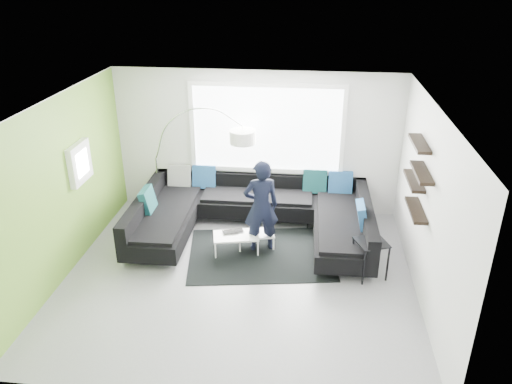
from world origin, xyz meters
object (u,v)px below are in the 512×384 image
side_table (370,259)px  person (261,206)px  laptop (234,233)px  coffee_table (246,241)px  arc_lamp (156,158)px  sectional_sofa (253,218)px

side_table → person: person is taller
person → laptop: (-0.46, -0.10, -0.49)m
coffee_table → side_table: size_ratio=1.58×
arc_lamp → laptop: (1.74, -1.39, -0.77)m
sectional_sofa → side_table: size_ratio=6.73×
sectional_sofa → laptop: sectional_sofa is taller
laptop → arc_lamp: bearing=117.9°
sectional_sofa → arc_lamp: bearing=155.1°
sectional_sofa → coffee_table: bearing=-100.2°
arc_lamp → person: size_ratio=1.34×
coffee_table → sectional_sofa: bearing=67.9°
coffee_table → laptop: size_ratio=2.34×
sectional_sofa → coffee_table: (-0.07, -0.43, -0.24)m
arc_lamp → sectional_sofa: bearing=-9.7°
coffee_table → person: 0.71m
coffee_table → person: person is taller
coffee_table → laptop: (-0.20, -0.05, 0.18)m
sectional_sofa → side_table: 2.23m
side_table → laptop: (-2.26, 0.53, 0.02)m
sectional_sofa → person: size_ratio=2.55×
sectional_sofa → person: person is taller
coffee_table → laptop: 0.27m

